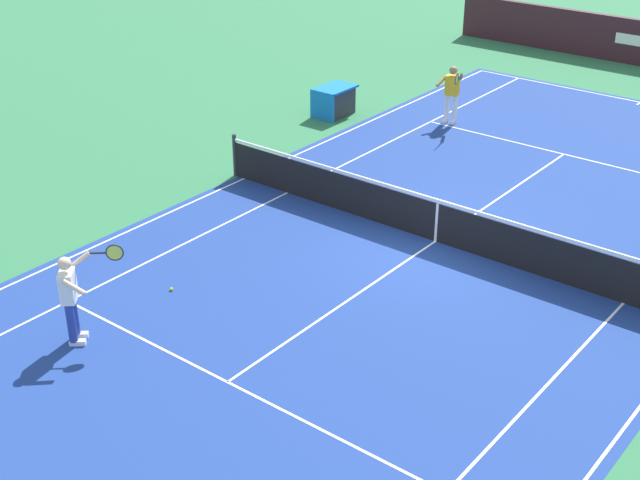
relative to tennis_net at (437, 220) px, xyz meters
The scene contains 8 objects.
ground_plane 0.49m from the tennis_net, ahead, with size 60.00×60.00×0.00m, color #2D7247.
court_slab 0.49m from the tennis_net, ahead, with size 24.20×11.40×0.00m, color navy.
court_line_markings 0.49m from the tennis_net, ahead, with size 23.85×11.05×0.01m.
tennis_net is the anchor object (origin of this frame).
tennis_player_near 7.71m from the tennis_net, 22.09° to the right, with size 1.11×0.74×1.70m.
tennis_player_far 7.61m from the tennis_net, 151.44° to the right, with size 1.00×0.85×1.70m.
tennis_ball 5.72m from the tennis_net, 30.34° to the right, with size 0.07×0.07×0.07m, color #CCE01E.
equipment_cart_tarped 8.41m from the tennis_net, 127.67° to the right, with size 1.25×0.84×0.85m.
Camera 1 is at (14.73, 8.48, 8.61)m, focal length 49.94 mm.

